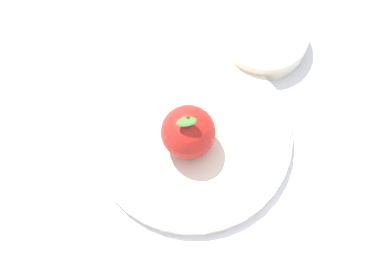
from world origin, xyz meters
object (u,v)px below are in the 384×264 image
Objects in this scene: apple at (188,132)px; side_bowl at (264,36)px; cup at (341,257)px; dinner_plate at (192,135)px.

apple is 0.19m from side_bowl.
cup reaches higher than side_bowl.
apple is 0.23m from cup.
apple reaches higher than side_bowl.
dinner_plate is 3.89× the size of cup.
apple is at bearing -114.16° from cup.
cup is (0.09, 0.21, -0.01)m from apple.
dinner_plate is at bearing -117.31° from cup.
dinner_plate is 0.18m from side_bowl.
apple is at bearing -17.48° from side_bowl.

